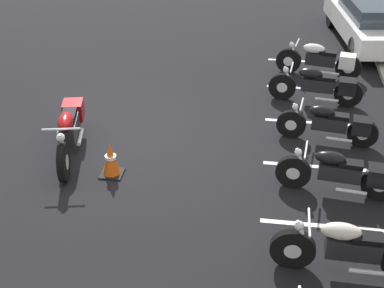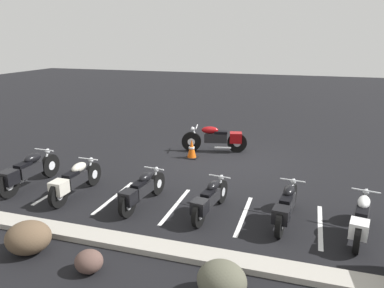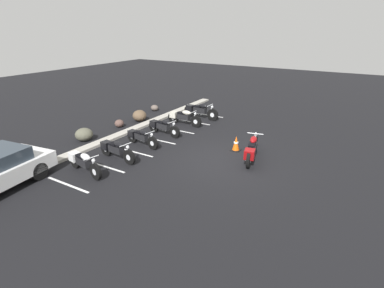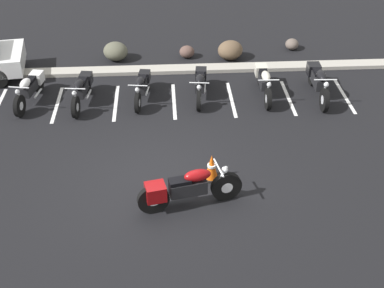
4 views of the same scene
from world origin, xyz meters
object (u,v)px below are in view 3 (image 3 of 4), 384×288
at_px(parked_bike_2, 141,137).
at_px(parked_bike_4, 183,117).
at_px(parked_bike_1, 115,149).
at_px(parked_bike_5, 199,110).
at_px(traffic_cone, 236,144).
at_px(landscape_rock_3, 84,134).
at_px(parked_bike_0, 83,162).
at_px(landscape_rock_2, 155,108).
at_px(parked_bike_3, 162,126).
at_px(landscape_rock_1, 119,123).
at_px(motorcycle_maroon_featured, 252,149).
at_px(landscape_rock_0, 139,116).

height_order(parked_bike_2, parked_bike_4, parked_bike_4).
distance_m(parked_bike_1, parked_bike_2, 1.73).
height_order(parked_bike_5, traffic_cone, parked_bike_5).
bearing_deg(parked_bike_1, traffic_cone, 48.24).
relative_size(parked_bike_5, landscape_rock_3, 2.78).
bearing_deg(parked_bike_0, landscape_rock_2, 121.29).
height_order(parked_bike_1, traffic_cone, parked_bike_1).
xyz_separation_m(parked_bike_2, landscape_rock_2, (5.18, 3.21, -0.22)).
relative_size(parked_bike_1, parked_bike_3, 1.02).
height_order(parked_bike_2, parked_bike_3, parked_bike_3).
height_order(parked_bike_3, traffic_cone, parked_bike_3).
bearing_deg(landscape_rock_2, parked_bike_3, -137.39).
bearing_deg(parked_bike_5, parked_bike_1, -87.76).
relative_size(parked_bike_4, traffic_cone, 3.24).
bearing_deg(landscape_rock_1, parked_bike_3, -84.74).
height_order(parked_bike_1, parked_bike_3, parked_bike_1).
xyz_separation_m(parked_bike_0, landscape_rock_1, (4.71, 2.72, -0.23)).
xyz_separation_m(motorcycle_maroon_featured, parked_bike_2, (-1.02, 4.95, -0.08)).
bearing_deg(parked_bike_0, landscape_rock_3, 149.80).
bearing_deg(parked_bike_2, motorcycle_maroon_featured, 19.62).
bearing_deg(landscape_rock_0, motorcycle_maroon_featured, -104.19).
relative_size(parked_bike_4, landscape_rock_2, 4.13).
xyz_separation_m(parked_bike_1, landscape_rock_3, (0.79, 2.83, -0.12)).
bearing_deg(parked_bike_3, landscape_rock_2, 139.34).
relative_size(parked_bike_0, landscape_rock_2, 3.99).
height_order(parked_bike_0, landscape_rock_3, parked_bike_0).
distance_m(parked_bike_3, landscape_rock_1, 2.74).
relative_size(landscape_rock_0, landscape_rock_1, 1.70).
height_order(parked_bike_1, parked_bike_2, parked_bike_1).
bearing_deg(motorcycle_maroon_featured, parked_bike_5, 37.19).
height_order(motorcycle_maroon_featured, parked_bike_2, motorcycle_maroon_featured).
xyz_separation_m(parked_bike_3, landscape_rock_0, (1.20, 2.52, -0.11)).
xyz_separation_m(landscape_rock_3, traffic_cone, (2.62, -6.69, 0.00)).
bearing_deg(parked_bike_3, parked_bike_0, -83.27).
distance_m(parked_bike_1, landscape_rock_0, 5.36).
height_order(landscape_rock_1, landscape_rock_2, landscape_rock_1).
bearing_deg(motorcycle_maroon_featured, parked_bike_1, 107.64).
relative_size(parked_bike_0, parked_bike_2, 1.06).
distance_m(landscape_rock_3, traffic_cone, 7.18).
height_order(parked_bike_2, landscape_rock_3, parked_bike_2).
relative_size(parked_bike_1, landscape_rock_2, 3.98).
distance_m(parked_bike_5, landscape_rock_0, 3.51).
height_order(parked_bike_0, traffic_cone, parked_bike_0).
bearing_deg(parked_bike_0, parked_bike_1, 94.63).
xyz_separation_m(landscape_rock_0, traffic_cone, (-1.23, -6.53, -0.01)).
bearing_deg(landscape_rock_1, parked_bike_1, -137.98).
height_order(parked_bike_1, landscape_rock_3, parked_bike_1).
xyz_separation_m(parked_bike_2, landscape_rock_3, (-0.93, 2.71, -0.10)).
xyz_separation_m(motorcycle_maroon_featured, landscape_rock_2, (4.15, 8.16, -0.31)).
xyz_separation_m(parked_bike_3, parked_bike_4, (1.90, 0.00, 0.03)).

